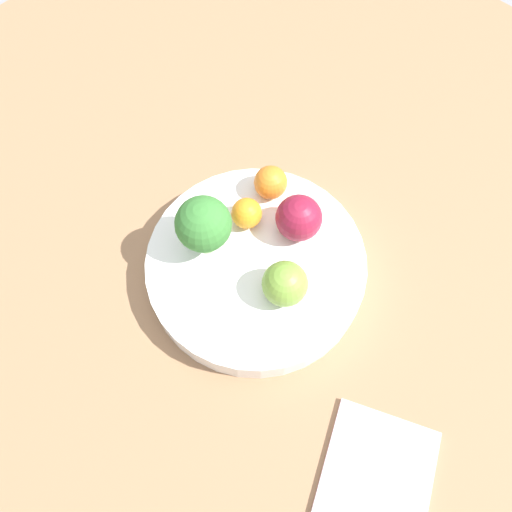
{
  "coord_description": "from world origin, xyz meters",
  "views": [
    {
      "loc": [
        -0.16,
        0.17,
        0.55
      ],
      "look_at": [
        0.0,
        0.0,
        0.06
      ],
      "focal_mm": 35.0,
      "sensor_mm": 36.0,
      "label": 1
    }
  ],
  "objects": [
    {
      "name": "bowl",
      "position": [
        0.0,
        0.0,
        0.04
      ],
      "size": [
        0.24,
        0.24,
        0.03
      ],
      "color": "white",
      "rests_on": "table_surface"
    },
    {
      "name": "broccoli",
      "position": [
        0.05,
        0.02,
        0.1
      ],
      "size": [
        0.06,
        0.06,
        0.08
      ],
      "color": "#99C17A",
      "rests_on": "bowl"
    },
    {
      "name": "orange_back",
      "position": [
        0.05,
        -0.08,
        0.07
      ],
      "size": [
        0.04,
        0.04,
        0.04
      ],
      "color": "orange",
      "rests_on": "bowl"
    },
    {
      "name": "apple_green",
      "position": [
        -0.01,
        -0.06,
        0.08
      ],
      "size": [
        0.05,
        0.05,
        0.05
      ],
      "color": "maroon",
      "rests_on": "bowl"
    },
    {
      "name": "orange_front",
      "position": [
        0.04,
        -0.03,
        0.07
      ],
      "size": [
        0.03,
        0.03,
        0.03
      ],
      "color": "orange",
      "rests_on": "bowl"
    },
    {
      "name": "table_surface",
      "position": [
        0.0,
        0.0,
        0.01
      ],
      "size": [
        1.2,
        1.2,
        0.02
      ],
      "color": "#936D4C",
      "rests_on": "ground_plane"
    },
    {
      "name": "apple_red",
      "position": [
        -0.05,
        0.01,
        0.08
      ],
      "size": [
        0.05,
        0.05,
        0.05
      ],
      "color": "olive",
      "rests_on": "bowl"
    },
    {
      "name": "ground_plane",
      "position": [
        0.0,
        0.0,
        0.0
      ],
      "size": [
        6.0,
        6.0,
        0.0
      ],
      "primitive_type": "plane",
      "color": "gray"
    },
    {
      "name": "napkin",
      "position": [
        -0.24,
        0.09,
        0.02
      ],
      "size": [
        0.15,
        0.18,
        0.01
      ],
      "color": "beige",
      "rests_on": "table_surface"
    }
  ]
}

